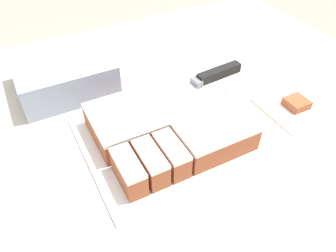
# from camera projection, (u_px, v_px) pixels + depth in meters

# --- Properties ---
(countertop) EXTENTS (1.40, 1.10, 0.90)m
(countertop) POSITION_uv_depth(u_px,v_px,m) (155.00, 244.00, 1.00)
(countertop) COLOR beige
(countertop) RESTS_ON ground_plane
(cake_board) EXTENTS (0.35, 0.30, 0.01)m
(cake_board) POSITION_uv_depth(u_px,v_px,m) (168.00, 137.00, 0.69)
(cake_board) COLOR white
(cake_board) RESTS_ON countertop
(cake) EXTENTS (0.29, 0.24, 0.06)m
(cake) POSITION_uv_depth(u_px,v_px,m) (169.00, 125.00, 0.68)
(cake) COLOR #994C2D
(cake) RESTS_ON cake_board
(knife) EXTENTS (0.34, 0.05, 0.02)m
(knife) POSITION_uv_depth(u_px,v_px,m) (203.00, 80.00, 0.73)
(knife) COLOR silver
(knife) RESTS_ON cake
(paper_napkin) EXTENTS (0.15, 0.15, 0.01)m
(paper_napkin) POSITION_uv_depth(u_px,v_px,m) (295.00, 107.00, 0.77)
(paper_napkin) COLOR white
(paper_napkin) RESTS_ON countertop
(brownie) EXTENTS (0.05, 0.05, 0.02)m
(brownie) POSITION_uv_depth(u_px,v_px,m) (297.00, 103.00, 0.76)
(brownie) COLOR #994C2D
(brownie) RESTS_ON paper_napkin
(storage_box) EXTENTS (0.22, 0.20, 0.08)m
(storage_box) POSITION_uv_depth(u_px,v_px,m) (64.00, 74.00, 0.80)
(storage_box) COLOR #8C99B2
(storage_box) RESTS_ON countertop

